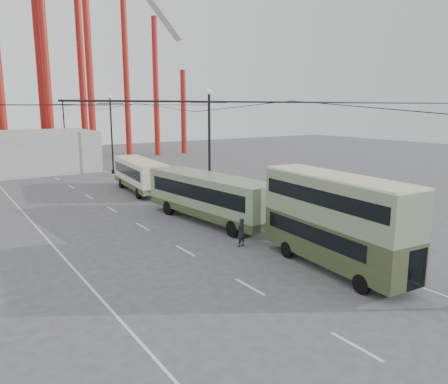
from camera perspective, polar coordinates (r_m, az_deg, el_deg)
ground at (r=18.14m, az=13.91°, el=-15.40°), size 160.00×160.00×0.00m
road_markings at (r=33.47m, az=-12.88°, el=-2.97°), size 12.52×120.00×0.01m
lamp_post_mid at (r=33.99m, az=-1.92°, el=5.52°), size 3.20×0.44×9.32m
lamp_post_far at (r=53.89m, az=-14.46°, el=7.25°), size 3.20×0.44×9.32m
lamp_post_distant at (r=74.97m, az=-20.14°, el=7.93°), size 3.20×0.44×9.32m
double_decker_bus at (r=22.09m, az=14.37°, el=-3.24°), size 2.94×8.98×4.74m
single_decker_green at (r=30.56m, az=-1.92°, el=-0.48°), size 3.86×11.81×3.28m
single_decker_cream at (r=42.06m, az=-10.94°, el=2.33°), size 3.52×9.96×3.03m
pedestrian at (r=25.32m, az=2.23°, el=-5.31°), size 0.69×0.53×1.68m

